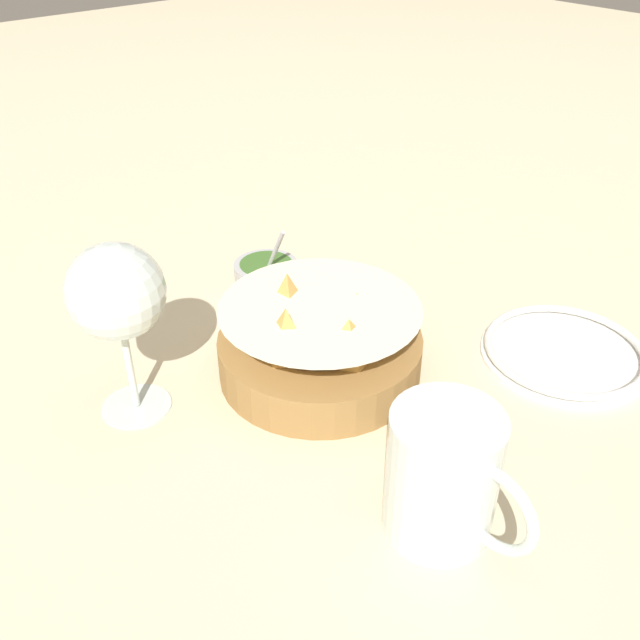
{
  "coord_description": "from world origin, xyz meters",
  "views": [
    {
      "loc": [
        0.42,
        -0.42,
        0.45
      ],
      "look_at": [
        -0.02,
        -0.04,
        0.06
      ],
      "focal_mm": 40.0,
      "sensor_mm": 36.0,
      "label": 1
    }
  ],
  "objects": [
    {
      "name": "wine_glass",
      "position": [
        -0.09,
        -0.21,
        0.12
      ],
      "size": [
        0.09,
        0.09,
        0.17
      ],
      "color": "silver",
      "rests_on": "ground_plane"
    },
    {
      "name": "side_plate",
      "position": [
        0.13,
        0.17,
        0.01
      ],
      "size": [
        0.17,
        0.17,
        0.01
      ],
      "color": "white",
      "rests_on": "ground_plane"
    },
    {
      "name": "sauce_cup",
      "position": [
        -0.18,
        0.01,
        0.02
      ],
      "size": [
        0.08,
        0.08,
        0.1
      ],
      "color": "#B7B7BC",
      "rests_on": "ground_plane"
    },
    {
      "name": "beer_mug",
      "position": [
        0.19,
        -0.1,
        0.05
      ],
      "size": [
        0.13,
        0.09,
        0.11
      ],
      "color": "silver",
      "rests_on": "ground_plane"
    },
    {
      "name": "food_basket",
      "position": [
        -0.02,
        -0.04,
        0.04
      ],
      "size": [
        0.2,
        0.2,
        0.1
      ],
      "color": "olive",
      "rests_on": "ground_plane"
    },
    {
      "name": "ground_plane",
      "position": [
        0.0,
        0.0,
        0.0
      ],
      "size": [
        4.0,
        4.0,
        0.0
      ],
      "primitive_type": "plane",
      "color": "beige"
    }
  ]
}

